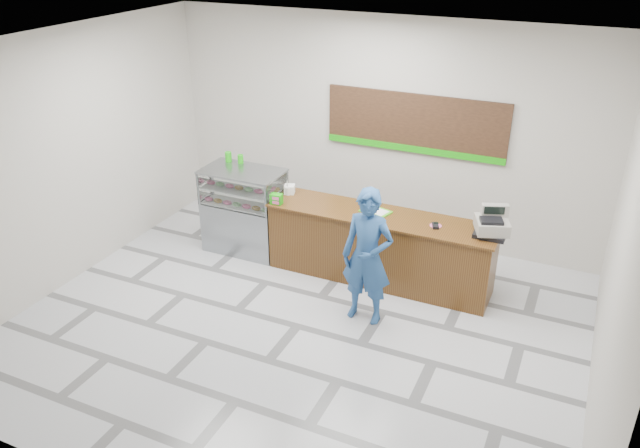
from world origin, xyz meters
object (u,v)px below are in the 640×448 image
at_px(display_case, 244,210).
at_px(customer, 367,257).
at_px(sales_counter, 379,247).
at_px(cash_register, 492,225).
at_px(serving_tray, 376,211).

height_order(display_case, customer, customer).
bearing_deg(sales_counter, cash_register, 1.14).
bearing_deg(customer, serving_tray, 105.29).
relative_size(cash_register, customer, 0.30).
distance_m(sales_counter, serving_tray, 0.54).
distance_m(sales_counter, customer, 1.08).
relative_size(display_case, customer, 0.73).
distance_m(sales_counter, display_case, 2.23).
height_order(display_case, cash_register, cash_register).
bearing_deg(sales_counter, customer, -79.98).
bearing_deg(cash_register, customer, -162.76).
bearing_deg(cash_register, serving_tray, 158.78).
distance_m(cash_register, customer, 1.69).
height_order(display_case, serving_tray, display_case).
xyz_separation_m(display_case, serving_tray, (2.12, 0.05, 0.36)).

